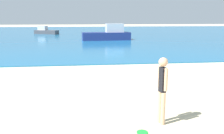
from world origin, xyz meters
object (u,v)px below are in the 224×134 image
Objects in this scene: person_standing at (162,87)px; boat_far at (46,31)px; boat_near at (108,34)px; frisbee at (142,132)px.

person_standing is 36.04m from boat_far.
boat_far is (-8.69, 11.80, -0.20)m from boat_near.
person_standing is at bearing -52.14° from boat_far.
boat_far is at bearing -57.64° from boat_near.
person_standing is at bearing 38.21° from frisbee.
boat_far is at bearing -0.32° from person_standing.
frisbee is 24.02m from boat_near.
person_standing is 1.23m from frisbee.
person_standing reaches higher than frisbee.
frisbee is at bearing 81.57° from boat_near.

